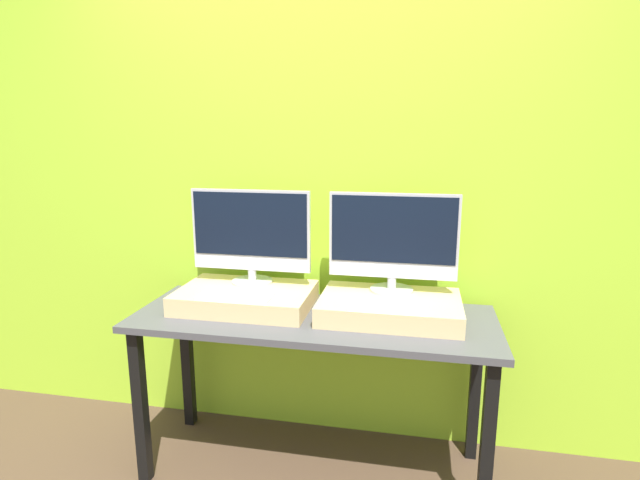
{
  "coord_description": "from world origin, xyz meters",
  "views": [
    {
      "loc": [
        0.44,
        -1.75,
        1.56
      ],
      "look_at": [
        0.0,
        0.44,
        1.07
      ],
      "focal_mm": 28.0,
      "sensor_mm": 36.0,
      "label": 1
    }
  ],
  "objects_px": {
    "monitor_left": "(251,235)",
    "keyboard_left": "(235,296)",
    "keyboard_right": "(388,307)",
    "monitor_right": "(393,240)"
  },
  "relations": [
    {
      "from": "monitor_right",
      "to": "keyboard_right",
      "type": "distance_m",
      "value": 0.32
    },
    {
      "from": "monitor_right",
      "to": "keyboard_left",
      "type": "bearing_deg",
      "value": -160.95
    },
    {
      "from": "monitor_left",
      "to": "keyboard_left",
      "type": "xyz_separation_m",
      "value": [
        0.0,
        -0.23,
        -0.23
      ]
    },
    {
      "from": "monitor_left",
      "to": "keyboard_left",
      "type": "height_order",
      "value": "monitor_left"
    },
    {
      "from": "keyboard_left",
      "to": "monitor_right",
      "type": "height_order",
      "value": "monitor_right"
    },
    {
      "from": "keyboard_left",
      "to": "keyboard_right",
      "type": "bearing_deg",
      "value": 0.0
    },
    {
      "from": "monitor_left",
      "to": "keyboard_right",
      "type": "xyz_separation_m",
      "value": [
        0.66,
        -0.23,
        -0.23
      ]
    },
    {
      "from": "monitor_left",
      "to": "keyboard_right",
      "type": "relative_size",
      "value": 1.77
    },
    {
      "from": "keyboard_right",
      "to": "keyboard_left",
      "type": "bearing_deg",
      "value": 180.0
    },
    {
      "from": "monitor_right",
      "to": "keyboard_right",
      "type": "bearing_deg",
      "value": -90.0
    }
  ]
}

